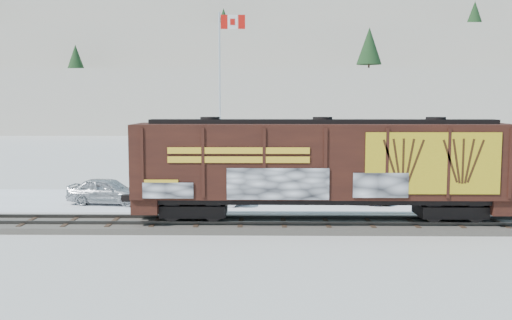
{
  "coord_description": "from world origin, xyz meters",
  "views": [
    {
      "loc": [
        1.13,
        -26.33,
        5.81
      ],
      "look_at": [
        0.66,
        3.0,
        2.89
      ],
      "focal_mm": 40.0,
      "sensor_mm": 36.0,
      "label": 1
    }
  ],
  "objects_px": {
    "hopper_railcar": "(322,164)",
    "flagpole": "(221,120)",
    "car_white": "(210,193)",
    "car_dark": "(349,190)",
    "car_silver": "(107,191)"
  },
  "relations": [
    {
      "from": "car_dark",
      "to": "car_silver",
      "type": "bearing_deg",
      "value": 102.07
    },
    {
      "from": "hopper_railcar",
      "to": "car_silver",
      "type": "xyz_separation_m",
      "value": [
        -11.73,
        5.97,
        -2.21
      ]
    },
    {
      "from": "flagpole",
      "to": "car_dark",
      "type": "relative_size",
      "value": 2.36
    },
    {
      "from": "flagpole",
      "to": "car_silver",
      "type": "distance_m",
      "value": 11.5
    },
    {
      "from": "hopper_railcar",
      "to": "car_silver",
      "type": "height_order",
      "value": "hopper_railcar"
    },
    {
      "from": "hopper_railcar",
      "to": "car_dark",
      "type": "relative_size",
      "value": 3.32
    },
    {
      "from": "car_dark",
      "to": "car_white",
      "type": "bearing_deg",
      "value": 106.31
    },
    {
      "from": "hopper_railcar",
      "to": "car_silver",
      "type": "distance_m",
      "value": 13.35
    },
    {
      "from": "hopper_railcar",
      "to": "flagpole",
      "type": "xyz_separation_m",
      "value": [
        -5.83,
        15.07,
        1.6
      ]
    },
    {
      "from": "flagpole",
      "to": "car_silver",
      "type": "relative_size",
      "value": 2.72
    },
    {
      "from": "car_white",
      "to": "car_dark",
      "type": "distance_m",
      "value": 8.02
    },
    {
      "from": "car_white",
      "to": "car_dark",
      "type": "bearing_deg",
      "value": -80.79
    },
    {
      "from": "car_white",
      "to": "car_dark",
      "type": "xyz_separation_m",
      "value": [
        7.97,
        0.95,
        0.04
      ]
    },
    {
      "from": "hopper_railcar",
      "to": "flagpole",
      "type": "distance_m",
      "value": 16.24
    },
    {
      "from": "hopper_railcar",
      "to": "flagpole",
      "type": "relative_size",
      "value": 1.41
    }
  ]
}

